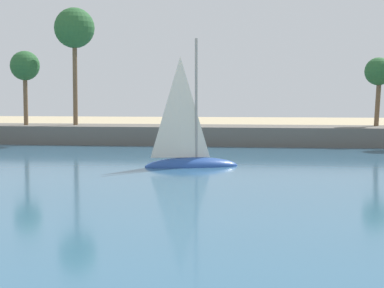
{
  "coord_description": "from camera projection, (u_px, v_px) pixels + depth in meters",
  "views": [
    {
      "loc": [
        4.38,
        -3.59,
        4.75
      ],
      "look_at": [
        1.94,
        16.2,
        3.18
      ],
      "focal_mm": 58.81,
      "sensor_mm": 36.0,
      "label": 1
    }
  ],
  "objects": [
    {
      "name": "palm_headland",
      "position": [
        246.0,
        106.0,
        59.11
      ],
      "size": [
        112.68,
        6.37,
        13.14
      ],
      "color": "#605B54",
      "rests_on": "ground"
    },
    {
      "name": "sea",
      "position": [
        220.0,
        147.0,
        56.72
      ],
      "size": [
        220.0,
        85.83,
        0.06
      ],
      "primitive_type": "cube",
      "color": "#33607F",
      "rests_on": "ground"
    },
    {
      "name": "sailboat_near_shore",
      "position": [
        190.0,
        154.0,
        40.94
      ],
      "size": [
        6.43,
        3.55,
        8.93
      ],
      "color": "#234793",
      "rests_on": "sea"
    }
  ]
}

